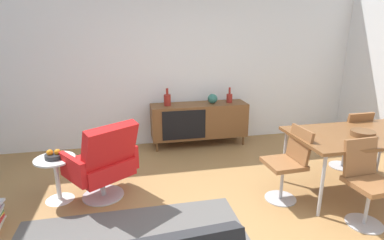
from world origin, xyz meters
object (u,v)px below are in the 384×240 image
dining_table (360,137)px  side_table_round (57,174)px  dining_chair_front_left (367,180)px  lounge_chair_red (103,161)px  vase_sculptural_dark (167,100)px  fruit_bowl (54,155)px  vase_ceramic_small (229,98)px  wooden_bowl_on_table (363,133)px  sideboard (199,120)px  dining_chair_back_right (350,137)px  dining_chair_near_window (289,161)px  vase_cobalt (213,99)px

dining_table → side_table_round: 3.53m
dining_chair_front_left → lounge_chair_red: size_ratio=0.90×
vase_sculptural_dark → dining_chair_front_left: bearing=-56.2°
fruit_bowl → dining_table: bearing=-8.7°
fruit_bowl → vase_ceramic_small: bearing=28.8°
lounge_chair_red → side_table_round: lounge_chair_red is taller
dining_chair_front_left → wooden_bowl_on_table: bearing=57.0°
side_table_round → wooden_bowl_on_table: bearing=-10.0°
dining_table → fruit_bowl: 3.51m
wooden_bowl_on_table → lounge_chair_red: (-2.90, 0.52, -0.30)m
sideboard → vase_ceramic_small: 0.64m
sideboard → vase_sculptural_dark: 0.65m
dining_chair_back_right → lounge_chair_red: (-3.29, -0.11, -0.00)m
sideboard → dining_table: (1.48, -1.91, 0.26)m
vase_ceramic_small → fruit_bowl: bearing=-151.2°
vase_sculptural_dark → wooden_bowl_on_table: bearing=-45.3°
side_table_round → fruit_bowl: size_ratio=2.60×
vase_ceramic_small → dining_chair_back_right: vase_ceramic_small is taller
dining_table → side_table_round: (-3.47, 0.53, -0.38)m
dining_chair_back_right → dining_chair_near_window: same height
dining_table → dining_chair_near_window: (-0.89, 0.00, -0.23)m
vase_cobalt → vase_sculptural_dark: size_ratio=0.57×
dining_chair_near_window → wooden_bowl_on_table: bearing=-5.3°
vase_sculptural_dark → dining_table: (2.01, -1.91, -0.12)m
sideboard → fruit_bowl: bearing=-145.3°
wooden_bowl_on_table → side_table_round: size_ratio=0.50×
lounge_chair_red → sideboard: bearing=44.9°
wooden_bowl_on_table → lounge_chair_red: size_ratio=0.27×
side_table_round → vase_cobalt: bearing=31.9°
dining_chair_back_right → dining_chair_front_left: 1.32m
dining_table → fruit_bowl: dining_table is taller
sideboard → vase_cobalt: bearing=0.5°
vase_cobalt → dining_table: size_ratio=0.10×
wooden_bowl_on_table → dining_chair_back_right: bearing=58.3°
sideboard → vase_sculptural_dark: vase_sculptural_dark is taller
dining_table → dining_chair_front_left: dining_chair_front_left is taller
vase_sculptural_dark → side_table_round: 2.07m
dining_chair_near_window → side_table_round: size_ratio=1.65×
lounge_chair_red → side_table_round: (-0.53, 0.08, -0.15)m
dining_chair_back_right → fruit_bowl: bearing=-179.5°
vase_cobalt → dining_chair_front_left: (0.89, -2.47, -0.33)m
sideboard → dining_chair_front_left: bearing=-65.5°
sideboard → vase_ceramic_small: size_ratio=6.24×
vase_cobalt → vase_ceramic_small: 0.30m
dining_table → wooden_bowl_on_table: wooden_bowl_on_table is taller
sideboard → fruit_bowl: size_ratio=8.00×
vase_ceramic_small → dining_table: 2.14m
wooden_bowl_on_table → dining_chair_back_right: (0.39, 0.63, -0.30)m
sideboard → dining_chair_back_right: size_ratio=1.87×
dining_table → dining_chair_back_right: size_ratio=1.87×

